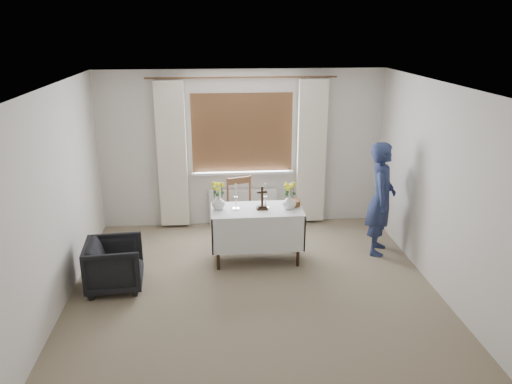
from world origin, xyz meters
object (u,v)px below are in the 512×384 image
Objects in this scene: flower_vase_right at (289,202)px; wooden_chair at (243,209)px; person at (381,199)px; flower_vase_left at (218,202)px; armchair at (115,265)px; altar_table at (257,235)px; wooden_cross at (262,198)px.

wooden_chair is at bearing 124.62° from flower_vase_right.
person reaches higher than flower_vase_left.
altar_table is at bearing -76.25° from armchair.
wooden_chair is at bearing 99.60° from altar_table.
person is at bearing -36.97° from wooden_chair.
flower_vase_left reaches higher than armchair.
flower_vase_right is (-1.33, -0.16, 0.05)m from person.
person is 8.32× the size of flower_vase_left.
altar_table is 1.81× the size of armchair.
wooden_cross is 1.67× the size of flower_vase_right.
altar_table is at bearing 168.80° from wooden_cross.
wooden_cross is (0.20, -0.81, 0.46)m from wooden_chair.
flower_vase_left is (1.31, 0.66, 0.55)m from armchair.
altar_table is 0.81m from wooden_chair.
wooden_chair is 0.95m from wooden_cross.
person reaches higher than altar_table.
wooden_cross reaches higher than flower_vase_right.
altar_table reaches higher than armchair.
wooden_chair is 0.57× the size of person.
wooden_cross reaches higher than wooden_chair.
altar_table is 0.55m from wooden_cross.
person is at bearing 3.99° from altar_table.
person reaches higher than wooden_chair.
armchair is 3.51× the size of flower_vase_left.
flower_vase_right is at bearing -72.94° from wooden_chair.
altar_table is 6.36× the size of flower_vase_left.
altar_table is 1.82m from person.
flower_vase_right reaches higher than wooden_chair.
wooden_cross is 0.37m from flower_vase_right.
flower_vase_left is at bearing 112.73° from person.
person is (3.59, 0.73, 0.50)m from armchair.
person is 5.01× the size of wooden_cross.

